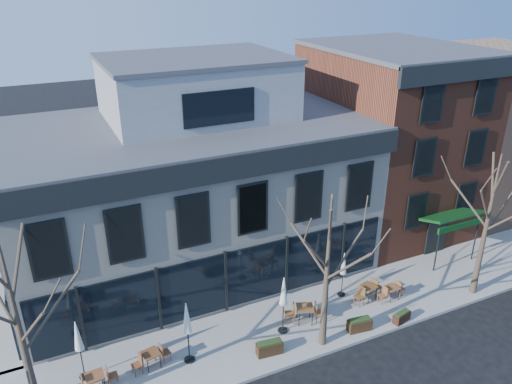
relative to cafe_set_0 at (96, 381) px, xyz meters
name	(u,v)px	position (x,y,z in m)	size (l,w,h in m)	color
ground	(226,313)	(6.44, 2.48, -0.63)	(120.00, 120.00, 0.00)	black
sidewalk_front	(307,320)	(9.69, 0.33, -0.55)	(33.50, 4.70, 0.15)	gray
corner_building	(190,186)	(6.52, 7.55, 4.10)	(18.39, 10.39, 11.10)	silver
red_brick_building	(388,138)	(19.44, 7.46, 5.01)	(8.20, 11.78, 11.18)	brown
bg_building	(490,124)	(29.44, 8.48, 4.37)	(12.00, 12.00, 10.00)	#8C664C
tree_corner	(21,333)	(-2.04, -0.72, 3.62)	(3.93, 3.98, 7.92)	#382B21
tree_mid	(327,273)	(9.46, -1.42, 3.17)	(3.50, 3.55, 7.04)	#382B21
tree_right	(487,225)	(18.46, -1.42, 3.39)	(3.72, 3.77, 7.48)	#382B21
cafe_set_0	(96,381)	(0.00, 0.00, 0.00)	(1.78, 0.74, 0.93)	brown
cafe_set_1	(151,358)	(2.27, 0.34, -0.02)	(1.75, 0.79, 0.90)	brown
cafe_set_3	(305,313)	(9.47, 0.18, 0.04)	(1.95, 1.13, 1.01)	brown
cafe_set_4	(368,291)	(13.18, 0.35, 0.01)	(1.85, 0.90, 0.95)	brown
cafe_set_5	(391,291)	(14.27, -0.12, -0.04)	(1.62, 0.68, 0.85)	brown
umbrella_0	(78,339)	(-0.33, 0.92, 1.48)	(0.44, 0.44, 2.78)	black
umbrella_1	(187,321)	(3.81, 0.04, 1.59)	(0.47, 0.47, 2.93)	black
umbrella_2	(284,294)	(8.24, 0.02, 1.56)	(0.46, 0.46, 2.89)	black
umbrella_4	(344,266)	(12.21, 1.20, 1.26)	(0.39, 0.39, 2.46)	black
planter_1	(269,348)	(7.04, -1.02, -0.16)	(1.16, 0.57, 0.63)	black
planter_2	(359,324)	(11.44, -1.39, -0.17)	(1.16, 0.58, 0.62)	#322110
planter_3	(402,317)	(13.59, -1.72, -0.22)	(0.98, 0.56, 0.51)	black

